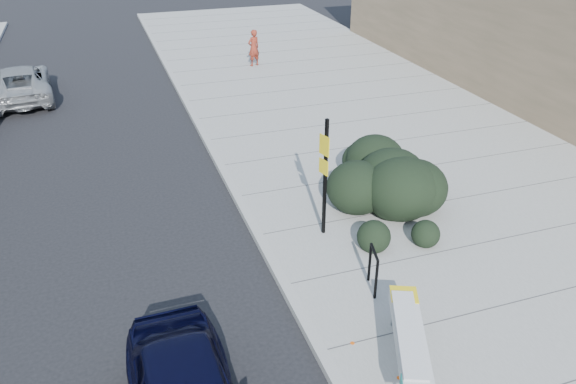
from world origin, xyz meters
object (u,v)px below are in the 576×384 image
(sign_post, at_px, (325,172))
(suv_silver, at_px, (20,83))
(bench, at_px, (409,337))
(bike_rack, at_px, (373,266))
(pedestrian, at_px, (254,48))

(sign_post, bearing_deg, suv_silver, 103.52)
(bench, xyz_separation_m, suv_silver, (-7.29, 17.50, -0.06))
(bike_rack, distance_m, pedestrian, 16.75)
(sign_post, bearing_deg, bike_rack, -102.41)
(bike_rack, xyz_separation_m, pedestrian, (2.21, 16.60, 0.26))
(bike_rack, bearing_deg, suv_silver, 129.95)
(bench, relative_size, suv_silver, 0.50)
(bench, bearing_deg, suv_silver, 135.68)
(pedestrian, bearing_deg, bike_rack, 62.18)
(sign_post, height_order, pedestrian, sign_post)
(suv_silver, bearing_deg, pedestrian, -178.51)
(bench, bearing_deg, bike_rack, 103.67)
(suv_silver, distance_m, pedestrian, 9.90)
(bike_rack, distance_m, sign_post, 2.54)
(suv_silver, bearing_deg, sign_post, 114.55)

